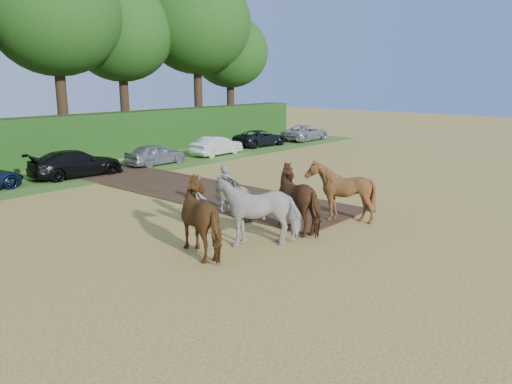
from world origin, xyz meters
TOP-DOWN VIEW (x-y plane):
  - ground at (0.00, 0.00)m, footprint 120.00×120.00m
  - earth_strip at (1.50, 7.00)m, footprint 4.50×17.00m
  - grass_verge at (0.00, 14.00)m, footprint 50.00×5.00m
  - hedgerow at (0.00, 18.50)m, footprint 46.00×1.60m
  - spectator_near at (-1.83, 2.91)m, footprint 1.04×1.07m
  - plough_team at (-1.32, -0.66)m, footprint 7.94×5.68m
  - parked_cars at (2.85, 14.09)m, footprint 42.10×3.08m

SIDE VIEW (x-z plane):
  - ground at x=0.00m, z-range 0.00..0.00m
  - grass_verge at x=0.00m, z-range 0.00..0.03m
  - earth_strip at x=1.50m, z-range 0.00..0.05m
  - parked_cars at x=2.85m, z-range -0.07..1.43m
  - spectator_near at x=-1.83m, z-range 0.00..1.74m
  - plough_team at x=-1.32m, z-range -0.01..2.29m
  - hedgerow at x=0.00m, z-range 0.00..3.00m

